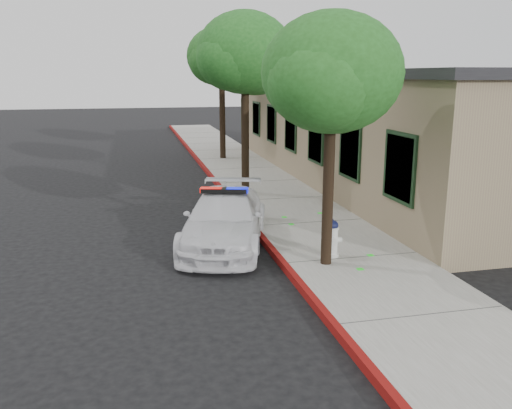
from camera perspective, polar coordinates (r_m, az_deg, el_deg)
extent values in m
plane|color=black|center=(11.67, 2.77, -6.94)|extent=(120.00, 120.00, 0.00)
cube|color=gray|center=(14.83, 5.57, -2.18)|extent=(3.20, 60.00, 0.15)
cube|color=maroon|center=(14.42, -0.25, -2.55)|extent=(0.14, 60.00, 0.16)
cube|color=#8A7E5B|center=(21.89, 13.44, 7.77)|extent=(7.00, 20.00, 4.00)
cube|color=black|center=(21.79, 13.76, 13.32)|extent=(7.30, 20.30, 0.24)
cube|color=black|center=(13.24, 15.01, 3.83)|extent=(0.08, 1.48, 1.68)
cube|color=black|center=(15.92, 9.96, 5.67)|extent=(0.08, 1.48, 1.68)
cube|color=black|center=(18.69, 6.37, 6.95)|extent=(0.08, 1.48, 1.68)
cube|color=black|center=(21.53, 3.71, 7.88)|extent=(0.08, 1.48, 1.68)
cube|color=black|center=(24.40, 1.66, 8.58)|extent=(0.08, 1.48, 1.68)
cube|color=black|center=(27.30, 0.04, 9.13)|extent=(0.08, 1.48, 1.68)
cube|color=black|center=(30.22, -1.27, 9.56)|extent=(0.08, 1.48, 1.68)
imported|color=silver|center=(13.13, -3.35, -1.57)|extent=(3.07, 4.90, 1.32)
cube|color=black|center=(12.96, -3.40, 1.52)|extent=(1.23, 0.61, 0.10)
cube|color=red|center=(13.00, -4.80, 1.55)|extent=(0.57, 0.38, 0.11)
cube|color=#0D14E3|center=(12.92, -1.99, 1.52)|extent=(0.57, 0.38, 0.11)
cylinder|color=silver|center=(12.16, 7.94, -5.30)|extent=(0.36, 0.36, 0.06)
cylinder|color=silver|center=(12.06, 7.99, -3.87)|extent=(0.29, 0.29, 0.57)
cylinder|color=silver|center=(11.97, 8.04, -2.47)|extent=(0.33, 0.33, 0.04)
ellipsoid|color=#0F1339|center=(11.95, 8.05, -2.18)|extent=(0.30, 0.30, 0.23)
cylinder|color=#0F1339|center=(11.92, 8.06, -1.70)|extent=(0.07, 0.07, 0.06)
cylinder|color=silver|center=(12.01, 7.17, -3.79)|extent=(0.14, 0.13, 0.11)
cylinder|color=silver|center=(12.09, 8.81, -3.72)|extent=(0.14, 0.13, 0.11)
cylinder|color=silver|center=(11.88, 8.21, -3.91)|extent=(0.16, 0.14, 0.15)
cylinder|color=black|center=(11.27, 7.67, 1.45)|extent=(0.23, 0.23, 3.19)
ellipsoid|color=#1F5119|center=(11.02, 8.08, 13.70)|extent=(2.84, 2.84, 2.41)
ellipsoid|color=#1F5119|center=(11.49, 9.17, 12.33)|extent=(2.13, 2.13, 1.81)
ellipsoid|color=#1F5119|center=(10.61, 7.22, 12.78)|extent=(2.22, 2.22, 1.88)
cylinder|color=black|center=(18.08, -1.16, 7.03)|extent=(0.26, 0.26, 3.74)
ellipsoid|color=#1A5119|center=(17.98, -1.20, 15.86)|extent=(3.13, 3.13, 2.66)
ellipsoid|color=#1A5119|center=(18.35, -0.13, 14.87)|extent=(2.53, 2.53, 2.15)
ellipsoid|color=#1A5119|center=(17.69, -2.38, 15.23)|extent=(2.42, 2.42, 2.06)
cylinder|color=black|center=(26.10, -3.59, 9.12)|extent=(0.28, 0.28, 3.81)
ellipsoid|color=#1A4A17|center=(26.03, -3.69, 15.46)|extent=(3.27, 3.27, 2.78)
ellipsoid|color=#1A4A17|center=(26.39, -2.63, 14.74)|extent=(2.50, 2.50, 2.13)
ellipsoid|color=#1A4A17|center=(25.63, -4.21, 15.00)|extent=(2.61, 2.61, 2.22)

